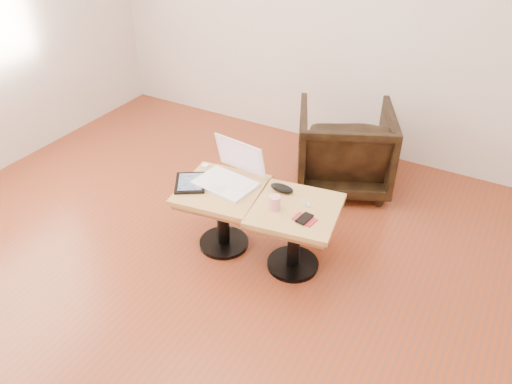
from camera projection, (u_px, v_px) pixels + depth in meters
The scene contains 11 objects.
room_shell at pixel (169, 84), 1.99m from camera, with size 4.52×4.52×2.71m.
side_table_left at pixel (222, 203), 3.07m from camera, with size 0.55×0.55×0.44m.
side_table_right at pixel (295, 223), 2.90m from camera, with size 0.56×0.56×0.44m.
laptop at pixel (230, 175), 3.03m from camera, with size 0.39×0.35×0.25m.
tablet at pixel (190, 183), 3.04m from camera, with size 0.27×0.29×0.02m.
charging_adapter at pixel (205, 166), 3.19m from camera, with size 0.04×0.04×0.03m, color white.
glasses_case at pixel (282, 188), 2.96m from camera, with size 0.15×0.07×0.05m, color black.
striped_cup at pixel (275, 203), 2.80m from camera, with size 0.07×0.07×0.08m, color #F04370.
earbuds_tangle at pixel (306, 203), 2.86m from camera, with size 0.08×0.05×0.01m.
phone_on_sleeve at pixel (305, 219), 2.74m from camera, with size 0.13×0.11×0.01m.
armchair at pixel (344, 148), 3.68m from camera, with size 0.67×0.68×0.62m, color black.
Camera 1 is at (1.23, -1.47, 2.11)m, focal length 35.00 mm.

